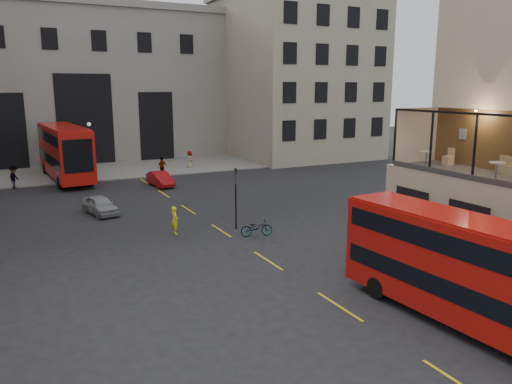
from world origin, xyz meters
name	(u,v)px	position (x,y,z in m)	size (l,w,h in m)	color
ground	(378,297)	(0.00, 0.00, 0.00)	(140.00, 140.00, 0.00)	black
host_frontage	(490,226)	(6.50, 0.00, 2.25)	(3.00, 11.00, 4.50)	#BDA78D
cafe_floor	(495,177)	(6.50, 0.00, 4.55)	(3.00, 10.00, 0.10)	slate
gateway	(76,80)	(-5.00, 47.99, 9.39)	(35.00, 10.60, 18.00)	gray
building_right	(294,72)	(20.00, 39.97, 10.39)	(16.60, 18.60, 20.00)	#9E977F
pavement_far	(86,172)	(-6.00, 38.00, 0.06)	(40.00, 12.00, 0.12)	slate
traffic_light_near	(236,190)	(-1.00, 12.00, 2.42)	(0.16, 0.20, 3.80)	black
street_lamp_b	(91,154)	(-6.00, 34.00, 2.39)	(0.36, 0.36, 5.33)	black
bus_near	(464,266)	(1.10, -3.18, 2.25)	(2.99, 10.19, 4.01)	#B0110C
bus_far	(65,150)	(-8.28, 34.43, 2.83)	(3.60, 12.79, 5.05)	#AC120B
car_a	(100,205)	(-7.79, 19.55, 0.64)	(1.50, 3.74, 1.27)	gray
car_b	(160,179)	(-1.27, 27.33, 0.64)	(1.35, 3.86, 1.27)	#9C090C
bicycle	(257,228)	(-0.54, 10.12, 0.49)	(0.66, 1.88, 0.99)	gray
cyclist	(175,220)	(-4.69, 12.67, 0.84)	(0.61, 0.40, 1.68)	#F2F519
pedestrian_b	(14,177)	(-12.77, 31.95, 0.99)	(1.28, 0.74, 1.98)	gray
pedestrian_c	(162,167)	(0.27, 31.99, 0.96)	(1.12, 0.47, 1.92)	gray
pedestrian_d	(190,160)	(4.33, 35.43, 0.94)	(0.92, 0.60, 1.88)	gray
cafe_table_mid	(497,168)	(5.52, -0.79, 5.15)	(0.66, 0.66, 0.83)	beige
cafe_table_far	(426,156)	(5.95, 3.66, 5.11)	(0.62, 0.62, 0.78)	silver
cafe_chair_b	(502,168)	(7.53, 0.45, 4.86)	(0.50, 0.50, 0.84)	tan
cafe_chair_c	(509,170)	(7.18, -0.20, 4.86)	(0.52, 0.52, 0.87)	tan
cafe_chair_d	(448,160)	(7.24, 3.40, 4.87)	(0.44, 0.44, 0.89)	#DDB07F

